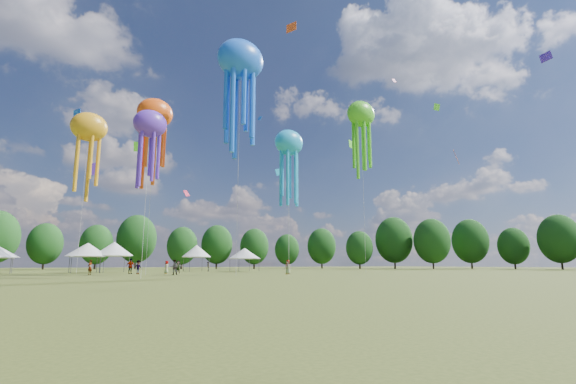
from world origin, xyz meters
TOP-DOWN VIEW (x-y plane):
  - ground at (0.00, 0.00)m, footprint 300.00×300.00m
  - spectator_near at (-3.08, 37.73)m, footprint 0.86×0.69m
  - spectators_far at (-0.89, 45.28)m, footprint 21.27×24.99m
  - festival_tents at (-4.37, 55.23)m, footprint 39.89×8.05m
  - show_kites at (3.37, 36.89)m, footprint 41.69×22.91m
  - small_kites at (-0.48, 42.39)m, footprint 78.96×62.87m
  - treeline at (-3.87, 62.51)m, footprint 201.57×95.24m

SIDE VIEW (x-z plane):
  - ground at x=0.00m, z-range 0.00..0.00m
  - spectators_far at x=-0.89m, z-range -0.10..1.76m
  - spectator_near at x=-3.08m, z-range 0.00..1.67m
  - festival_tents at x=-4.37m, z-range 0.94..5.25m
  - treeline at x=-3.87m, z-range -0.17..13.26m
  - show_kites at x=3.37m, z-range 5.45..32.50m
  - small_kites at x=-0.48m, z-range 6.42..52.99m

